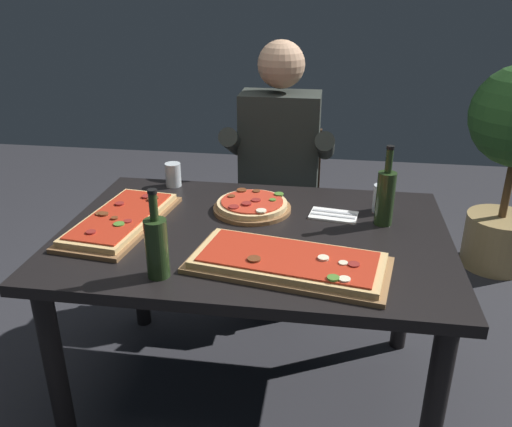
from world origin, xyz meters
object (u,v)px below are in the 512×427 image
Objects in this scene: pizza_rectangular_left at (121,219)px; tumbler_far_side at (173,175)px; pizza_round_far at (252,206)px; tumbler_near_camera at (382,200)px; dining_table at (254,255)px; oil_bottle_amber at (385,196)px; wine_bottle_dark at (157,246)px; pizza_rectangular_front at (289,262)px; seated_diner at (278,166)px; diner_chair at (280,205)px.

tumbler_far_side is (0.08, 0.42, 0.03)m from pizza_rectangular_left.
pizza_rectangular_left is 1.87× the size of pizza_round_far.
dining_table is at bearing -151.25° from tumbler_near_camera.
tumbler_far_side is at bearing 150.30° from pizza_round_far.
oil_bottle_amber is at bearing -89.82° from tumbler_near_camera.
oil_bottle_amber is (0.71, 0.49, 0.01)m from wine_bottle_dark.
oil_bottle_amber is at bearing 50.23° from pizza_rectangular_front.
seated_diner is at bearing 133.60° from tumbler_near_camera.
pizza_round_far is 1.02× the size of oil_bottle_amber.
wine_bottle_dark is 0.86m from oil_bottle_amber.
tumbler_far_side is at bearing -142.79° from seated_diner.
tumbler_near_camera is at bearing 28.75° from dining_table.
wine_bottle_dark is at bearing -76.75° from tumbler_far_side.
dining_table is 0.61m from tumbler_far_side.
pizza_rectangular_left is at bearing -100.29° from tumbler_far_side.
diner_chair is (0.01, 0.86, -0.16)m from dining_table.
wine_bottle_dark is at bearing -102.97° from seated_diner.
dining_table is 4.64× the size of oil_bottle_amber.
wine_bottle_dark is 1.12m from seated_diner.
tumbler_near_camera is (0.50, 0.07, 0.03)m from pizza_round_far.
seated_diner reaches higher than pizza_rectangular_left.
diner_chair reaches higher than pizza_round_far.
oil_bottle_amber is 0.23× the size of seated_diner.
dining_table is 2.08× the size of pizza_rectangular_front.
seated_diner reaches higher than pizza_rectangular_front.
tumbler_far_side is at bearing 79.71° from pizza_rectangular_left.
oil_bottle_amber is at bearing 16.62° from dining_table.
dining_table is 0.31m from pizza_rectangular_front.
tumbler_near_camera is at bearing 57.49° from pizza_rectangular_front.
pizza_rectangular_left is at bearing -156.51° from pizza_round_far.
diner_chair is at bearing 78.28° from wine_bottle_dark.
diner_chair reaches higher than tumbler_near_camera.
wine_bottle_dark reaches higher than diner_chair.
seated_diner reaches higher than wine_bottle_dark.
pizza_rectangular_front is 6.49× the size of tumbler_far_side.
tumbler_near_camera is 1.06× the size of tumbler_far_side.
oil_bottle_amber is 0.76m from seated_diner.
diner_chair reaches higher than dining_table.
tumbler_near_camera is 0.13× the size of diner_chair.
pizza_rectangular_front is 0.51m from oil_bottle_amber.
dining_table is at bearing 121.38° from pizza_rectangular_front.
pizza_round_far is 0.44m from tumbler_far_side.
pizza_rectangular_front is at bearing -19.72° from pizza_rectangular_left.
tumbler_near_camera is at bearing 7.49° from pizza_round_far.
tumbler_far_side is 0.08× the size of seated_diner.
pizza_rectangular_front is 1.17× the size of pizza_rectangular_left.
pizza_round_far is at bearing 113.10° from pizza_rectangular_front.
pizza_rectangular_left is 0.66× the size of diner_chair.
wine_bottle_dark is 0.93m from tumbler_near_camera.
pizza_round_far is (-0.04, 0.19, 0.12)m from dining_table.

